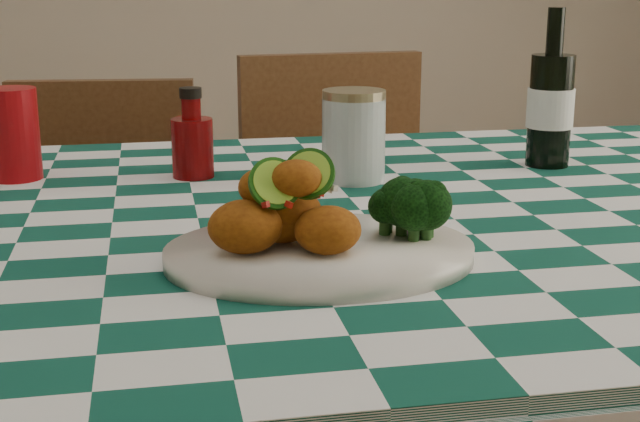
{
  "coord_description": "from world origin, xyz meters",
  "views": [
    {
      "loc": [
        -0.15,
        -1.06,
        1.08
      ],
      "look_at": [
        0.01,
        -0.2,
        0.84
      ],
      "focal_mm": 50.0,
      "sensor_mm": 36.0,
      "label": 1
    }
  ],
  "objects": [
    {
      "name": "wooden_chair_right",
      "position": [
        0.26,
        0.69,
        0.45
      ],
      "size": [
        0.45,
        0.47,
        0.9
      ],
      "primitive_type": null,
      "rotation": [
        0.0,
        0.0,
        0.09
      ],
      "color": "#472814",
      "rests_on": "ground"
    },
    {
      "name": "broccoli_side",
      "position": [
        0.11,
        -0.18,
        0.83
      ],
      "size": [
        0.08,
        0.08,
        0.06
      ],
      "primitive_type": null,
      "color": "black",
      "rests_on": "plate"
    },
    {
      "name": "ketchup_bottle",
      "position": [
        -0.1,
        0.23,
        0.85
      ],
      "size": [
        0.07,
        0.07,
        0.13
      ],
      "primitive_type": null,
      "rotation": [
        0.0,
        0.0,
        0.09
      ],
      "color": "#6C0506",
      "rests_on": "dining_table"
    },
    {
      "name": "beer_bottle",
      "position": [
        0.45,
        0.21,
        0.91
      ],
      "size": [
        0.07,
        0.07,
        0.24
      ],
      "primitive_type": null,
      "rotation": [
        0.0,
        0.0,
        0.03
      ],
      "color": "black",
      "rests_on": "dining_table"
    },
    {
      "name": "mason_jar",
      "position": [
        0.13,
        0.16,
        0.85
      ],
      "size": [
        0.11,
        0.11,
        0.13
      ],
      "primitive_type": null,
      "rotation": [
        0.0,
        0.0,
        -0.23
      ],
      "color": "#B2BCBA",
      "rests_on": "dining_table"
    },
    {
      "name": "fried_chicken_pile",
      "position": [
        -0.01,
        -0.2,
        0.85
      ],
      "size": [
        0.14,
        0.1,
        0.09
      ],
      "primitive_type": null,
      "color": "#934B0E",
      "rests_on": "plate"
    },
    {
      "name": "wooden_chair_left",
      "position": [
        -0.27,
        0.7,
        0.43
      ],
      "size": [
        0.43,
        0.45,
        0.86
      ],
      "primitive_type": null,
      "rotation": [
        0.0,
        0.0,
        -0.11
      ],
      "color": "#472814",
      "rests_on": "ground"
    },
    {
      "name": "red_tumbler",
      "position": [
        -0.35,
        0.27,
        0.85
      ],
      "size": [
        0.1,
        0.1,
        0.13
      ],
      "primitive_type": "cylinder",
      "rotation": [
        0.0,
        0.0,
        -0.39
      ],
      "color": "#97080D",
      "rests_on": "dining_table"
    },
    {
      "name": "plate",
      "position": [
        0.01,
        -0.2,
        0.8
      ],
      "size": [
        0.33,
        0.26,
        0.02
      ],
      "primitive_type": null,
      "rotation": [
        0.0,
        0.0,
        -0.03
      ],
      "color": "silver",
      "rests_on": "dining_table"
    }
  ]
}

